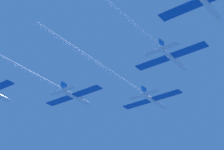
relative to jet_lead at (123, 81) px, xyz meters
The scene contains 3 objects.
jet_lead is the anchor object (origin of this frame).
jet_left_wing 27.76m from the jet_lead, 124.87° to the right, with size 19.58×68.62×3.24m.
jet_right_wing 25.19m from the jet_lead, 49.40° to the right, with size 19.58×61.03×3.24m.
Camera 1 is at (55.02, -94.00, -51.57)m, focal length 63.73 mm.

